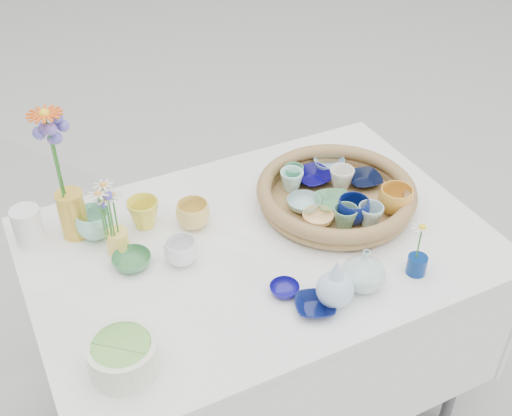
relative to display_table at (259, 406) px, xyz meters
name	(u,v)px	position (x,y,z in m)	size (l,w,h in m)	color
ground	(259,406)	(0.00, 0.00, 0.00)	(80.00, 80.00, 0.00)	#A6A79D
display_table	(259,406)	(0.00, 0.00, 0.00)	(1.26, 0.86, 0.77)	white
wicker_tray	(336,195)	(0.28, 0.05, 0.80)	(0.47, 0.47, 0.08)	brown
tray_ceramic_0	(313,177)	(0.27, 0.16, 0.80)	(0.12, 0.12, 0.03)	#060249
tray_ceramic_1	(364,180)	(0.40, 0.09, 0.80)	(0.11, 0.11, 0.03)	black
tray_ceramic_2	(396,200)	(0.40, -0.07, 0.82)	(0.10, 0.10, 0.08)	gold
tray_ceramic_3	(333,203)	(0.26, 0.03, 0.80)	(0.11, 0.11, 0.03)	#488752
tray_ceramic_4	(345,218)	(0.24, -0.07, 0.82)	(0.07, 0.07, 0.07)	#578967
tray_ceramic_5	(304,204)	(0.18, 0.06, 0.80)	(0.10, 0.10, 0.03)	#93BBB7
tray_ceramic_6	(292,180)	(0.19, 0.16, 0.82)	(0.07, 0.07, 0.07)	#B7EFE4
tray_ceramic_7	(341,179)	(0.33, 0.10, 0.82)	(0.07, 0.07, 0.07)	silver
tray_ceramic_8	(329,164)	(0.35, 0.21, 0.80)	(0.10, 0.10, 0.03)	#81A8CC
tray_ceramic_9	(353,210)	(0.27, -0.05, 0.82)	(0.09, 0.09, 0.07)	#091555
tray_ceramic_10	(318,218)	(0.18, -0.02, 0.80)	(0.09, 0.09, 0.03)	#FFC87C
tray_ceramic_11	(370,216)	(0.30, -0.09, 0.82)	(0.07, 0.07, 0.07)	#A6C9C1
tray_ceramic_12	(294,175)	(0.21, 0.19, 0.81)	(0.06, 0.06, 0.06)	#458B63
loose_ceramic_0	(144,213)	(-0.26, 0.21, 0.81)	(0.09, 0.09, 0.09)	yellow
loose_ceramic_1	(193,215)	(-0.14, 0.15, 0.80)	(0.10, 0.10, 0.08)	#E0BF5D
loose_ceramic_2	(132,261)	(-0.35, 0.06, 0.78)	(0.10, 0.10, 0.03)	#3C7C46
loose_ceramic_3	(181,252)	(-0.22, 0.02, 0.80)	(0.09, 0.09, 0.07)	white
loose_ceramic_4	(284,289)	(-0.03, -0.21, 0.78)	(0.08, 0.08, 0.02)	navy
loose_ceramic_5	(94,224)	(-0.40, 0.23, 0.81)	(0.11, 0.11, 0.08)	#8CD7BF
loose_ceramic_6	(315,306)	(0.01, -0.29, 0.78)	(0.10, 0.10, 0.02)	#0A1449
fluted_bowl	(123,356)	(-0.47, -0.26, 0.81)	(0.16, 0.16, 0.08)	beige
bud_vase_paleblue	(336,282)	(0.06, -0.29, 0.84)	(0.09, 0.09, 0.15)	#ACC9E0
bud_vase_seafoam	(364,269)	(0.16, -0.27, 0.82)	(0.11, 0.11, 0.12)	#AFCEC7
bud_vase_cobalt	(417,265)	(0.31, -0.29, 0.79)	(0.05, 0.05, 0.05)	navy
single_daisy	(419,243)	(0.31, -0.29, 0.87)	(0.06, 0.06, 0.12)	silver
tall_vase_yellow	(73,214)	(-0.45, 0.26, 0.84)	(0.08, 0.08, 0.14)	gold
gerbera	(54,158)	(-0.46, 0.25, 1.03)	(0.10, 0.10, 0.27)	#D85013
hydrangea	(58,163)	(-0.46, 0.26, 1.01)	(0.08, 0.08, 0.27)	#795BBF
white_pitcher	(28,226)	(-0.57, 0.29, 0.82)	(0.11, 0.08, 0.11)	white
daisy_cup	(118,241)	(-0.36, 0.14, 0.80)	(0.06, 0.06, 0.07)	#F8D152
daisy_posy	(108,210)	(-0.37, 0.14, 0.91)	(0.08, 0.08, 0.16)	beige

